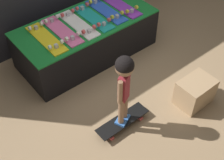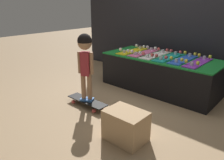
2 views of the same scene
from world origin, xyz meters
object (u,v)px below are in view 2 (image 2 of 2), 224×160
object	(u,v)px
skateboard_yellow_on_rack	(132,51)
skateboard_purple_on_rack	(198,62)
child	(85,55)
skateboard_teal_on_rack	(169,57)
skateboard_pink_on_rack	(144,52)
skateboard_blue_on_rack	(183,59)
skateboard_on_floor	(87,101)
storage_box	(126,126)
skateboard_white_on_rack	(155,55)

from	to	relation	value
skateboard_yellow_on_rack	skateboard_purple_on_rack	size ratio (longest dim) A/B	1.00
child	skateboard_teal_on_rack	bearing A→B (deg)	42.33
skateboard_pink_on_rack	skateboard_blue_on_rack	world-z (taller)	same
skateboard_purple_on_rack	skateboard_on_floor	bearing A→B (deg)	-129.07
storage_box	skateboard_white_on_rack	bearing A→B (deg)	111.12
skateboard_on_floor	storage_box	world-z (taller)	storage_box
skateboard_yellow_on_rack	child	world-z (taller)	child
skateboard_white_on_rack	skateboard_purple_on_rack	bearing A→B (deg)	0.13
skateboard_purple_on_rack	child	size ratio (longest dim) A/B	0.77
skateboard_teal_on_rack	child	distance (m)	1.42
skateboard_pink_on_rack	skateboard_on_floor	bearing A→B (deg)	-93.47
skateboard_pink_on_rack	storage_box	bearing A→B (deg)	-61.78
skateboard_teal_on_rack	skateboard_purple_on_rack	distance (m)	0.48
skateboard_yellow_on_rack	child	distance (m)	1.31
skateboard_teal_on_rack	skateboard_on_floor	xyz separation A→B (m)	(-0.56, -1.29, -0.51)
skateboard_white_on_rack	skateboard_blue_on_rack	size ratio (longest dim) A/B	1.00
skateboard_purple_on_rack	skateboard_on_floor	xyz separation A→B (m)	(-1.05, -1.29, -0.51)
skateboard_teal_on_rack	skateboard_on_floor	world-z (taller)	skateboard_teal_on_rack
skateboard_pink_on_rack	skateboard_teal_on_rack	bearing A→B (deg)	-1.13
skateboard_yellow_on_rack	skateboard_purple_on_rack	distance (m)	1.21
skateboard_white_on_rack	child	size ratio (longest dim) A/B	0.77
skateboard_blue_on_rack	child	world-z (taller)	child
skateboard_blue_on_rack	skateboard_purple_on_rack	bearing A→B (deg)	-5.60
skateboard_white_on_rack	child	distance (m)	1.34
skateboard_pink_on_rack	skateboard_white_on_rack	distance (m)	0.24
skateboard_purple_on_rack	child	world-z (taller)	child
skateboard_pink_on_rack	child	world-z (taller)	child
skateboard_white_on_rack	skateboard_on_floor	size ratio (longest dim) A/B	1.10
skateboard_purple_on_rack	skateboard_on_floor	world-z (taller)	skateboard_purple_on_rack
skateboard_yellow_on_rack	skateboard_blue_on_rack	distance (m)	0.97
skateboard_pink_on_rack	skateboard_blue_on_rack	bearing A→B (deg)	0.99
skateboard_purple_on_rack	storage_box	xyz separation A→B (m)	(-0.12, -1.56, -0.42)
skateboard_white_on_rack	skateboard_teal_on_rack	world-z (taller)	same
skateboard_white_on_rack	skateboard_teal_on_rack	xyz separation A→B (m)	(0.24, 0.00, 0.00)
skateboard_blue_on_rack	skateboard_white_on_rack	bearing A→B (deg)	-177.00
skateboard_blue_on_rack	skateboard_on_floor	bearing A→B (deg)	-121.50
skateboard_teal_on_rack	skateboard_white_on_rack	bearing A→B (deg)	-179.24
skateboard_white_on_rack	storage_box	size ratio (longest dim) A/B	1.69
skateboard_yellow_on_rack	skateboard_white_on_rack	bearing A→B (deg)	-0.29
child	storage_box	xyz separation A→B (m)	(0.92, -0.27, -0.59)
skateboard_pink_on_rack	skateboard_blue_on_rack	xyz separation A→B (m)	(0.72, 0.01, 0.00)
skateboard_pink_on_rack	skateboard_yellow_on_rack	bearing A→B (deg)	-177.56
skateboard_white_on_rack	skateboard_teal_on_rack	bearing A→B (deg)	0.76
skateboard_blue_on_rack	skateboard_purple_on_rack	size ratio (longest dim) A/B	1.00
child	storage_box	size ratio (longest dim) A/B	2.19
skateboard_yellow_on_rack	skateboard_teal_on_rack	world-z (taller)	same
skateboard_pink_on_rack	skateboard_white_on_rack	world-z (taller)	same
skateboard_yellow_on_rack	skateboard_on_floor	xyz separation A→B (m)	(0.16, -1.29, -0.51)
child	skateboard_blue_on_rack	bearing A→B (deg)	34.39
skateboard_white_on_rack	skateboard_blue_on_rack	world-z (taller)	same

